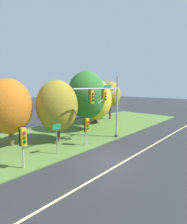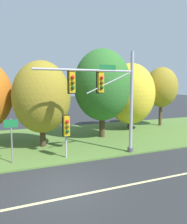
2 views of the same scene
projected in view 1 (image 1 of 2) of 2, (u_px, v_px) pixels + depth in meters
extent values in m
plane|color=#282B2D|center=(107.00, 160.00, 13.80)|extent=(160.00, 160.00, 0.00)
cube|color=beige|center=(120.00, 164.00, 13.00)|extent=(36.00, 0.16, 0.01)
cube|color=#517533|center=(48.00, 138.00, 19.30)|extent=(48.00, 11.50, 0.10)
cylinder|color=#9EA0A5|center=(117.00, 107.00, 19.27)|extent=(0.22, 0.22, 6.72)
cylinder|color=#4C4C51|center=(116.00, 136.00, 19.73)|extent=(0.40, 0.40, 0.30)
cylinder|color=#9EA0A5|center=(98.00, 89.00, 16.65)|extent=(6.37, 0.14, 0.14)
cylinder|color=#9EA0A5|center=(108.00, 95.00, 17.91)|extent=(3.22, 0.08, 1.47)
cube|color=gold|center=(104.00, 96.00, 17.43)|extent=(0.34, 0.28, 1.22)
cube|color=black|center=(103.00, 96.00, 17.54)|extent=(0.46, 0.04, 1.34)
sphere|color=red|center=(106.00, 93.00, 17.27)|extent=(0.22, 0.22, 0.22)
sphere|color=#51420C|center=(106.00, 96.00, 17.31)|extent=(0.22, 0.22, 0.22)
sphere|color=#0C4219|center=(106.00, 99.00, 17.36)|extent=(0.22, 0.22, 0.22)
cube|color=gold|center=(92.00, 97.00, 16.07)|extent=(0.34, 0.28, 1.22)
cube|color=black|center=(90.00, 97.00, 16.18)|extent=(0.46, 0.04, 1.34)
sphere|color=red|center=(93.00, 94.00, 15.91)|extent=(0.22, 0.22, 0.22)
sphere|color=#51420C|center=(93.00, 97.00, 15.95)|extent=(0.22, 0.22, 0.22)
sphere|color=#0C4219|center=(93.00, 100.00, 16.00)|extent=(0.22, 0.22, 0.22)
cube|color=#196B33|center=(108.00, 86.00, 17.60)|extent=(1.10, 0.04, 0.28)
cylinder|color=#9EA0A5|center=(23.00, 148.00, 11.96)|extent=(0.12, 0.12, 2.86)
cube|color=gold|center=(23.00, 137.00, 11.70)|extent=(0.34, 0.28, 1.22)
cube|color=black|center=(22.00, 136.00, 11.81)|extent=(0.46, 0.04, 1.34)
sphere|color=red|center=(24.00, 133.00, 11.54)|extent=(0.22, 0.22, 0.22)
sphere|color=#51420C|center=(25.00, 137.00, 11.58)|extent=(0.22, 0.22, 0.22)
sphere|color=#0C4219|center=(25.00, 141.00, 11.63)|extent=(0.22, 0.22, 0.22)
cylinder|color=#9EA0A5|center=(86.00, 132.00, 16.74)|extent=(0.12, 0.12, 2.61)
cube|color=gold|center=(87.00, 125.00, 16.50)|extent=(0.34, 0.28, 1.22)
cube|color=black|center=(86.00, 125.00, 16.60)|extent=(0.46, 0.04, 1.34)
sphere|color=red|center=(88.00, 122.00, 16.34)|extent=(0.22, 0.22, 0.22)
sphere|color=#51420C|center=(88.00, 125.00, 16.38)|extent=(0.22, 0.22, 0.22)
sphere|color=#0C4219|center=(88.00, 128.00, 16.42)|extent=(0.22, 0.22, 0.22)
cylinder|color=slate|center=(57.00, 139.00, 14.56)|extent=(0.08, 0.08, 2.63)
cube|color=#197238|center=(57.00, 127.00, 14.39)|extent=(0.77, 0.03, 0.45)
cylinder|color=brown|center=(11.00, 132.00, 16.66)|extent=(0.42, 0.42, 2.65)
ellipsoid|color=#B76019|center=(9.00, 106.00, 16.31)|extent=(4.16, 4.16, 5.20)
cylinder|color=#423021|center=(58.00, 129.00, 18.17)|extent=(0.42, 0.42, 2.53)
ellipsoid|color=olive|center=(57.00, 106.00, 17.83)|extent=(4.21, 4.21, 5.26)
cylinder|color=#423021|center=(87.00, 118.00, 22.72)|extent=(0.49, 0.49, 3.20)
ellipsoid|color=#2D6B28|center=(87.00, 95.00, 22.30)|extent=(4.91, 4.91, 6.14)
cylinder|color=#423021|center=(95.00, 116.00, 27.44)|extent=(0.50, 0.50, 2.27)
ellipsoid|color=gold|center=(95.00, 100.00, 27.08)|extent=(5.02, 5.02, 6.28)
cylinder|color=#4C3823|center=(110.00, 110.00, 30.63)|extent=(0.36, 0.36, 3.34)
ellipsoid|color=olive|center=(110.00, 94.00, 30.25)|extent=(3.56, 3.56, 4.45)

